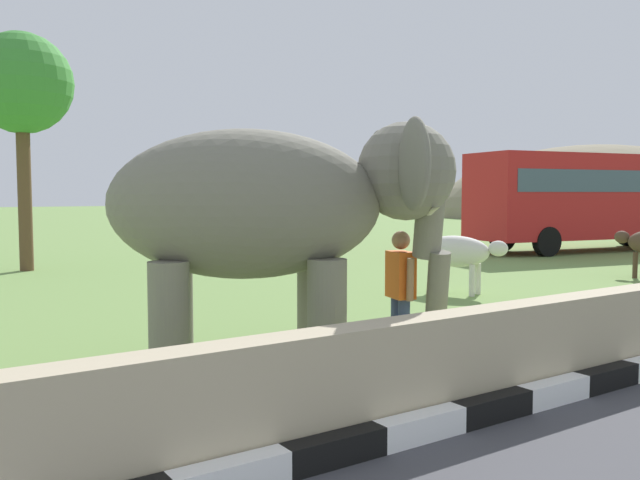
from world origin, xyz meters
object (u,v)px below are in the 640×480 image
at_px(elephant, 279,209).
at_px(cow_near, 457,253).
at_px(bus_red, 592,194).
at_px(person_handler, 400,289).

height_order(elephant, cow_near, elephant).
xyz_separation_m(elephant, bus_red, (18.13, 8.15, 0.14)).
bearing_deg(person_handler, bus_red, 27.10).
distance_m(elephant, bus_red, 19.88).
relative_size(elephant, bus_red, 0.40).
bearing_deg(cow_near, bus_red, 22.01).
distance_m(elephant, person_handler, 1.89).
relative_size(person_handler, cow_near, 0.87).
bearing_deg(elephant, cow_near, 28.13).
bearing_deg(cow_near, elephant, -151.87).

